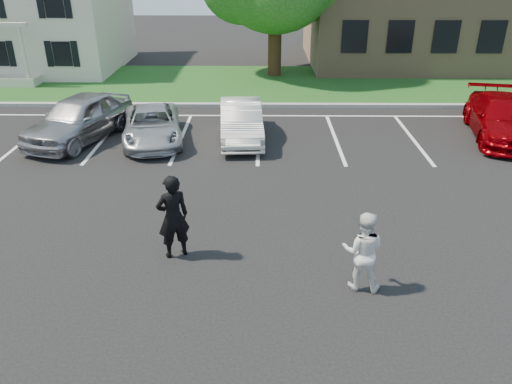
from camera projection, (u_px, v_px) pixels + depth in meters
ground_plane at (255, 263)px, 10.93m from camera, size 90.00×90.00×0.00m
curb at (259, 105)px, 21.67m from camera, size 40.00×0.30×0.15m
grass_strip at (259, 84)px, 25.28m from camera, size 44.00×8.00×0.08m
stall_lines at (295, 130)px, 18.95m from camera, size 34.00×5.36×0.01m
man_black_suit at (173, 217)px, 10.80m from camera, size 0.84×0.73×1.95m
man_white_shirt at (363, 251)px, 9.81m from camera, size 0.95×0.81×1.70m
car_silver_west at (79, 118)px, 17.65m from camera, size 3.32×5.07×1.60m
car_silver_minivan at (152, 125)px, 17.61m from camera, size 2.74×4.54×1.18m
car_white_sedan at (241, 121)px, 17.74m from camera, size 1.73×4.21×1.36m
car_red_compact at (502, 118)px, 17.90m from camera, size 2.92×5.27×1.45m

